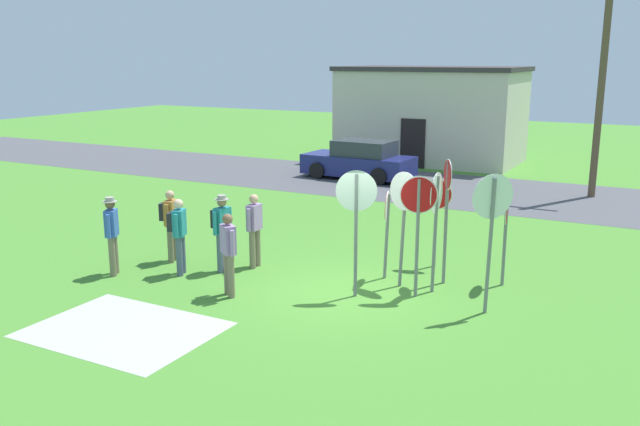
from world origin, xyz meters
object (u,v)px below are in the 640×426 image
object	(u,v)px
stop_sign_center_cluster	(506,218)
person_in_blue	(222,227)
stop_sign_far_back	(387,220)
stop_sign_low_front	(404,208)
person_holding_notes	(179,231)
stop_sign_leaning_right	(436,207)
person_in_dark_shirt	(228,250)
person_on_left	(170,220)
stop_sign_nearest	(436,210)
stop_sign_tallest	(356,211)
parked_car_on_street	(360,161)
person_in_teal	(254,226)
utility_pole	(602,75)
stop_sign_rear_left	(491,218)
person_near_signs	(112,231)
stop_sign_leaning_left	(447,202)
stop_sign_rear_right	(418,215)

from	to	relation	value
stop_sign_center_cluster	person_in_blue	distance (m)	6.08
stop_sign_far_back	stop_sign_low_front	bearing A→B (deg)	-30.81
person_holding_notes	stop_sign_leaning_right	bearing A→B (deg)	33.89
person_in_dark_shirt	person_on_left	bearing A→B (deg)	153.45
stop_sign_nearest	stop_sign_tallest	size ratio (longest dim) A/B	0.97
parked_car_on_street	person_in_teal	distance (m)	11.84
parked_car_on_street	person_on_left	xyz separation A→B (m)	(0.77, -12.06, 0.29)
stop_sign_low_front	stop_sign_tallest	world-z (taller)	stop_sign_tallest
stop_sign_low_front	person_in_blue	bearing A→B (deg)	-165.72
stop_sign_center_cluster	person_holding_notes	xyz separation A→B (m)	(-6.43, -2.62, -0.47)
utility_pole	stop_sign_rear_left	size ratio (longest dim) A/B	2.95
stop_sign_low_front	person_holding_notes	size ratio (longest dim) A/B	1.43
stop_sign_nearest	person_on_left	bearing A→B (deg)	-171.79
stop_sign_center_cluster	stop_sign_low_front	distance (m)	2.13
stop_sign_nearest	person_in_blue	xyz separation A→B (m)	(-4.57, -0.92, -0.69)
parked_car_on_street	stop_sign_low_front	bearing A→B (deg)	-61.10
person_near_signs	person_in_blue	bearing A→B (deg)	33.95
utility_pole	stop_sign_leaning_left	size ratio (longest dim) A/B	2.95
stop_sign_nearest	person_on_left	size ratio (longest dim) A/B	1.46
stop_sign_rear_left	stop_sign_rear_right	bearing A→B (deg)	170.93
person_in_teal	stop_sign_leaning_left	bearing A→B (deg)	12.96
person_near_signs	person_in_teal	distance (m)	3.09
parked_car_on_street	person_near_signs	xyz separation A→B (m)	(0.31, -13.44, 0.30)
stop_sign_rear_right	person_in_blue	size ratio (longest dim) A/B	1.41
person_holding_notes	person_in_teal	bearing A→B (deg)	46.27
person_in_dark_shirt	person_near_signs	world-z (taller)	person_near_signs
stop_sign_leaning_left	stop_sign_low_front	bearing A→B (deg)	-142.08
parked_car_on_street	person_in_dark_shirt	world-z (taller)	person_in_dark_shirt
person_holding_notes	stop_sign_rear_left	bearing A→B (deg)	7.58
person_near_signs	person_holding_notes	bearing A→B (deg)	29.16
stop_sign_leaning_right	stop_sign_far_back	xyz separation A→B (m)	(-0.65, -1.30, -0.09)
person_on_left	stop_sign_nearest	bearing A→B (deg)	8.21
stop_sign_center_cluster	stop_sign_leaning_left	bearing A→B (deg)	-157.97
person_in_teal	person_near_signs	bearing A→B (deg)	-141.64
person_on_left	person_in_dark_shirt	world-z (taller)	same
stop_sign_rear_left	stop_sign_far_back	distance (m)	2.71
stop_sign_low_front	stop_sign_tallest	size ratio (longest dim) A/B	0.95
stop_sign_rear_right	stop_sign_low_front	size ratio (longest dim) A/B	1.01
stop_sign_rear_right	stop_sign_rear_left	xyz separation A→B (m)	(1.48, -0.24, 0.16)
stop_sign_low_front	person_in_blue	distance (m)	4.04
stop_sign_center_cluster	stop_sign_leaning_left	distance (m)	1.26
person_in_dark_shirt	utility_pole	bearing A→B (deg)	69.58
person_on_left	parked_car_on_street	bearing A→B (deg)	93.65
stop_sign_low_front	person_near_signs	size ratio (longest dim) A/B	1.39
stop_sign_low_front	person_on_left	distance (m)	5.50
stop_sign_center_cluster	stop_sign_low_front	xyz separation A→B (m)	(-1.86, -1.02, 0.20)
stop_sign_tallest	person_holding_notes	world-z (taller)	stop_sign_tallest
stop_sign_far_back	person_on_left	distance (m)	5.05
stop_sign_leaning_right	person_holding_notes	size ratio (longest dim) A/B	1.21
stop_sign_tallest	person_on_left	size ratio (longest dim) A/B	1.51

